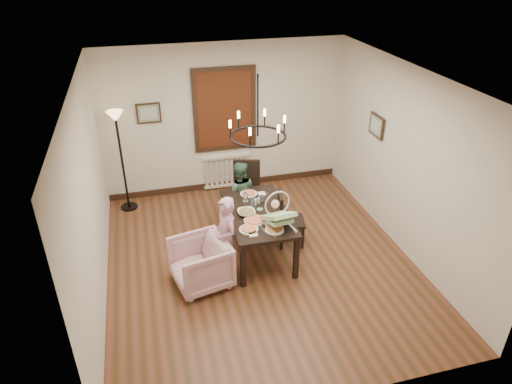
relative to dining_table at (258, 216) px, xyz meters
name	(u,v)px	position (x,y,z in m)	size (l,w,h in m)	color
room_shell	(253,168)	(-0.03, 0.13, 0.74)	(4.51, 5.00, 2.81)	brown
dining_table	(258,216)	(0.00, 0.00, 0.00)	(0.92, 1.60, 0.74)	black
chair_far	(247,192)	(0.08, 1.00, -0.13)	(0.46, 0.46, 1.05)	black
chair_right	(291,218)	(0.58, 0.11, -0.20)	(0.41, 0.41, 0.92)	black
armchair	(201,263)	(-0.96, -0.52, -0.31)	(0.75, 0.77, 0.70)	beige
elderly_woman	(226,244)	(-0.57, -0.40, -0.14)	(0.38, 0.25, 1.04)	#C88DA5
seated_man	(239,200)	(-0.09, 0.86, -0.17)	(0.47, 0.37, 0.97)	#396048
baby_bouncer	(278,215)	(0.18, -0.45, 0.27)	(0.41, 0.56, 0.37)	#A1CE8E
salad_bowl	(246,212)	(-0.18, -0.04, 0.12)	(0.31, 0.31, 0.08)	white
pizza_platter	(254,220)	(-0.11, -0.25, 0.10)	(0.30, 0.30, 0.04)	tan
drinking_glass	(253,204)	(-0.05, 0.12, 0.15)	(0.07, 0.07, 0.14)	silver
window_blinds	(225,110)	(-0.03, 2.22, 0.94)	(1.00, 0.03, 1.40)	#532410
radiator	(227,171)	(-0.03, 2.24, -0.31)	(0.92, 0.12, 0.62)	silver
picture_back	(149,113)	(-1.38, 2.23, 0.99)	(0.42, 0.03, 0.36)	black
picture_right	(376,126)	(2.18, 0.66, 0.99)	(0.42, 0.03, 0.36)	black
floor_lamp	(122,163)	(-1.93, 1.91, 0.24)	(0.30, 0.30, 1.80)	black
chandelier	(258,136)	(0.00, 0.00, 1.29)	(0.80, 0.80, 0.04)	black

